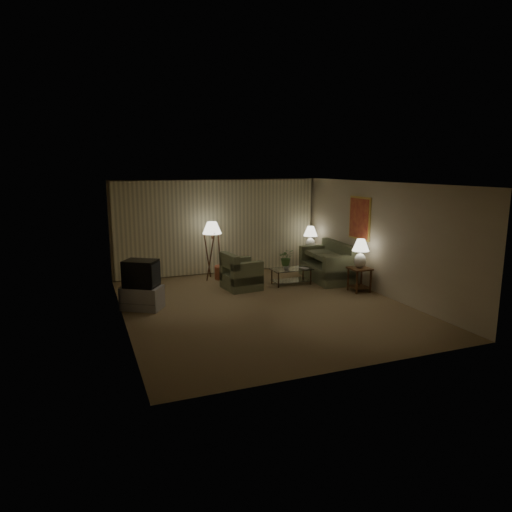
{
  "coord_description": "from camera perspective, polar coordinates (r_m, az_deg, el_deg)",
  "views": [
    {
      "loc": [
        -3.68,
        -9.05,
        3.05
      ],
      "look_at": [
        0.06,
        0.6,
        1.01
      ],
      "focal_mm": 32.0,
      "sensor_mm": 36.0,
      "label": 1
    }
  ],
  "objects": [
    {
      "name": "ground",
      "position": [
        10.24,
        0.93,
        -6.2
      ],
      "size": [
        7.0,
        7.0,
        0.0
      ],
      "primitive_type": "plane",
      "color": "olive",
      "rests_on": "ground"
    },
    {
      "name": "table_lamp_far",
      "position": [
        13.61,
        6.82,
        2.49
      ],
      "size": [
        0.41,
        0.41,
        0.71
      ],
      "color": "white",
      "rests_on": "side_table_far"
    },
    {
      "name": "room_shell",
      "position": [
        11.27,
        -1.83,
        4.5
      ],
      "size": [
        6.04,
        7.02,
        2.72
      ],
      "color": "beige",
      "rests_on": "ground"
    },
    {
      "name": "flowers",
      "position": [
        11.84,
        3.81,
        0.13
      ],
      "size": [
        0.46,
        0.42,
        0.43
      ],
      "primitive_type": "imported",
      "rotation": [
        0.0,
        0.0,
        -0.26
      ],
      "color": "#497534",
      "rests_on": "vase"
    },
    {
      "name": "book",
      "position": [
        12.0,
        5.72,
        -1.56
      ],
      "size": [
        0.24,
        0.27,
        0.02
      ],
      "primitive_type": "imported",
      "rotation": [
        0.0,
        0.0,
        0.35
      ],
      "color": "olive",
      "rests_on": "coffee_table"
    },
    {
      "name": "floor_lamp",
      "position": [
        12.46,
        -5.48,
        0.82
      ],
      "size": [
        0.51,
        0.51,
        1.58
      ],
      "color": "#381B0F",
      "rests_on": "ground"
    },
    {
      "name": "table_lamp_near",
      "position": [
        11.42,
        12.93,
        0.62
      ],
      "size": [
        0.42,
        0.42,
        0.72
      ],
      "color": "white",
      "rests_on": "side_table_near"
    },
    {
      "name": "sofa",
      "position": [
        12.58,
        8.82,
        -1.15
      ],
      "size": [
        1.96,
        1.21,
        0.8
      ],
      "rotation": [
        0.0,
        0.0,
        -1.66
      ],
      "color": "#6A714F",
      "rests_on": "ground"
    },
    {
      "name": "tv_cabinet",
      "position": [
        10.24,
        -14.05,
        -5.09
      ],
      "size": [
        1.32,
        1.29,
        0.5
      ],
      "primitive_type": "cube",
      "rotation": [
        0.0,
        0.0,
        -0.57
      ],
      "color": "#A5A5A8",
      "rests_on": "ground"
    },
    {
      "name": "armchair",
      "position": [
        11.52,
        -1.85,
        -2.34
      ],
      "size": [
        1.06,
        1.02,
        0.73
      ],
      "rotation": [
        0.0,
        0.0,
        1.68
      ],
      "color": "#6A714F",
      "rests_on": "ground"
    },
    {
      "name": "side_table_near",
      "position": [
        11.54,
        12.8,
        -2.4
      ],
      "size": [
        0.49,
        0.49,
        0.6
      ],
      "color": "#381B0F",
      "rests_on": "ground"
    },
    {
      "name": "ottoman",
      "position": [
        12.63,
        -3.99,
        -2.04
      ],
      "size": [
        0.67,
        0.67,
        0.36
      ],
      "primitive_type": "cylinder",
      "rotation": [
        0.0,
        0.0,
        -0.31
      ],
      "color": "#985333",
      "rests_on": "ground"
    },
    {
      "name": "vase",
      "position": [
        11.9,
        3.79,
        -1.27
      ],
      "size": [
        0.2,
        0.2,
        0.17
      ],
      "primitive_type": "imported",
      "rotation": [
        0.0,
        0.0,
        -0.29
      ],
      "color": "silver",
      "rests_on": "coffee_table"
    },
    {
      "name": "crt_tv",
      "position": [
        10.1,
        -14.19,
        -2.13
      ],
      "size": [
        1.12,
        1.1,
        0.58
      ],
      "primitive_type": "cube",
      "rotation": [
        0.0,
        0.0,
        -0.57
      ],
      "color": "black",
      "rests_on": "tv_cabinet"
    },
    {
      "name": "side_table_far",
      "position": [
        13.72,
        6.76,
        -0.11
      ],
      "size": [
        0.45,
        0.38,
        0.6
      ],
      "color": "#381B0F",
      "rests_on": "ground"
    },
    {
      "name": "coffee_table",
      "position": [
        12.01,
        4.42,
        -2.25
      ],
      "size": [
        1.06,
        0.58,
        0.41
      ],
      "color": "silver",
      "rests_on": "ground"
    }
  ]
}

